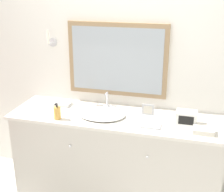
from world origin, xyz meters
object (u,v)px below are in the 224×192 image
appliance_box (186,118)px  picture_frame (148,110)px  sink_basin (102,114)px  soap_bottle (57,113)px

appliance_box → picture_frame: 0.38m
sink_basin → appliance_box: (0.79, 0.02, 0.04)m
sink_basin → picture_frame: sink_basin is taller
sink_basin → appliance_box: 0.79m
soap_bottle → picture_frame: size_ratio=1.38×
appliance_box → soap_bottle: bearing=-169.8°
sink_basin → picture_frame: (0.43, 0.13, 0.03)m
sink_basin → soap_bottle: 0.42m
sink_basin → appliance_box: bearing=1.6°
soap_bottle → picture_frame: (0.80, 0.32, -0.01)m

